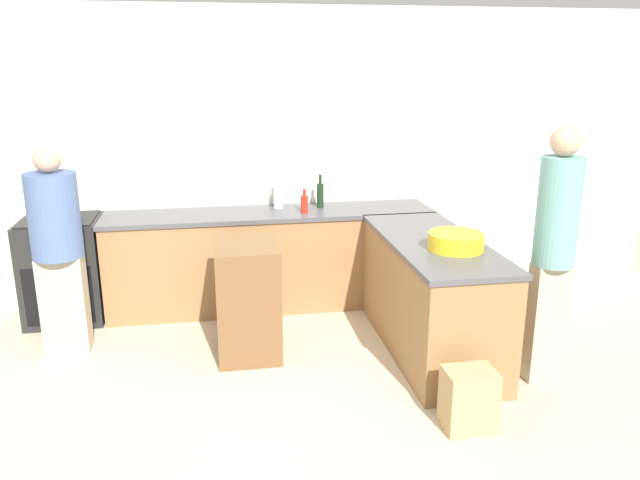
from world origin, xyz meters
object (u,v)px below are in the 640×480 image
at_px(hot_sauce_bottle, 304,203).
at_px(person_at_peninsula, 554,246).
at_px(person_by_range, 58,245).
at_px(paper_bag, 469,399).
at_px(vinegar_bottle_clear, 278,196).
at_px(island_table, 247,299).
at_px(wine_bottle_dark, 320,195).
at_px(mixing_bowl, 456,241).
at_px(range_oven, 64,270).

relative_size(hot_sauce_bottle, person_at_peninsula, 0.12).
distance_m(person_by_range, paper_bag, 3.19).
bearing_deg(vinegar_bottle_clear, island_table, -108.96).
bearing_deg(hot_sauce_bottle, vinegar_bottle_clear, 131.97).
bearing_deg(person_by_range, wine_bottle_dark, 19.10).
distance_m(mixing_bowl, wine_bottle_dark, 1.66).
bearing_deg(hot_sauce_bottle, paper_bag, -72.01).
bearing_deg(range_oven, island_table, -31.63).
xyz_separation_m(wine_bottle_dark, person_at_peninsula, (1.30, -1.83, -0.02)).
distance_m(hot_sauce_bottle, vinegar_bottle_clear, 0.32).
distance_m(wine_bottle_dark, person_by_range, 2.29).
relative_size(person_by_range, paper_bag, 4.09).
xyz_separation_m(range_oven, paper_bag, (2.82, -2.26, -0.26)).
bearing_deg(person_by_range, mixing_bowl, -14.21).
bearing_deg(mixing_bowl, range_oven, 155.08).
xyz_separation_m(person_by_range, person_at_peninsula, (3.47, -1.08, 0.13)).
height_order(island_table, paper_bag, island_table).
bearing_deg(paper_bag, island_table, 134.25).
height_order(person_by_range, person_at_peninsula, person_at_peninsula).
bearing_deg(paper_bag, person_by_range, 149.41).
xyz_separation_m(range_oven, island_table, (1.54, -0.95, -0.01)).
bearing_deg(wine_bottle_dark, hot_sauce_bottle, -133.73).
bearing_deg(hot_sauce_bottle, person_by_range, -164.12).
bearing_deg(person_at_peninsula, wine_bottle_dark, 125.46).
distance_m(range_oven, wine_bottle_dark, 2.37).
distance_m(range_oven, island_table, 1.81).
relative_size(wine_bottle_dark, person_at_peninsula, 0.17).
bearing_deg(range_oven, person_by_range, -78.79).
xyz_separation_m(wine_bottle_dark, person_by_range, (-2.16, -0.75, -0.16)).
height_order(vinegar_bottle_clear, person_by_range, person_by_range).
distance_m(island_table, wine_bottle_dark, 1.40).
bearing_deg(wine_bottle_dark, person_by_range, -160.90).
bearing_deg(person_by_range, vinegar_bottle_clear, 24.24).
height_order(island_table, person_by_range, person_by_range).
bearing_deg(vinegar_bottle_clear, mixing_bowl, -53.83).
distance_m(range_oven, hot_sauce_bottle, 2.19).
relative_size(island_table, paper_bag, 2.24).
relative_size(range_oven, island_table, 1.03).
relative_size(vinegar_bottle_clear, paper_bag, 0.74).
distance_m(wine_bottle_dark, hot_sauce_bottle, 0.26).
bearing_deg(person_by_range, person_at_peninsula, -17.31).
distance_m(island_table, vinegar_bottle_clear, 1.27).
xyz_separation_m(mixing_bowl, vinegar_bottle_clear, (-1.12, 1.53, 0.06)).
distance_m(mixing_bowl, hot_sauce_bottle, 1.59).
relative_size(range_oven, mixing_bowl, 2.30).
bearing_deg(hot_sauce_bottle, person_at_peninsula, -48.06).
distance_m(wine_bottle_dark, paper_bag, 2.53).
height_order(island_table, vinegar_bottle_clear, vinegar_bottle_clear).
bearing_deg(hot_sauce_bottle, mixing_bowl, -54.99).
bearing_deg(paper_bag, vinegar_bottle_clear, 110.87).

